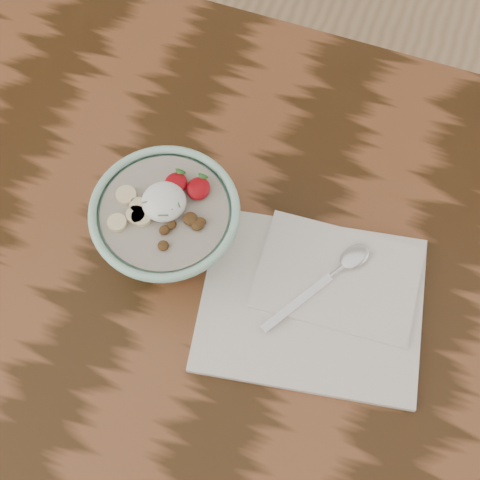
# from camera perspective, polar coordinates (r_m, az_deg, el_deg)

# --- Properties ---
(table) EXTENTS (1.60, 0.90, 0.75)m
(table) POSITION_cam_1_polar(r_m,az_deg,el_deg) (0.95, 2.09, -7.07)
(table) COLOR #341F0D
(table) RESTS_ON ground
(breakfast_bowl) EXTENTS (0.18, 0.18, 0.12)m
(breakfast_bowl) POSITION_cam_1_polar(r_m,az_deg,el_deg) (0.84, -6.21, 1.33)
(breakfast_bowl) COLOR #A0D7BD
(breakfast_bowl) RESTS_ON table
(napkin) EXTENTS (0.31, 0.27, 0.02)m
(napkin) POSITION_cam_1_polar(r_m,az_deg,el_deg) (0.86, 6.58, -4.94)
(napkin) COLOR silver
(napkin) RESTS_ON table
(spoon) EXTENTS (0.11, 0.16, 0.01)m
(spoon) POSITION_cam_1_polar(r_m,az_deg,el_deg) (0.86, 8.58, -2.38)
(spoon) COLOR silver
(spoon) RESTS_ON napkin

